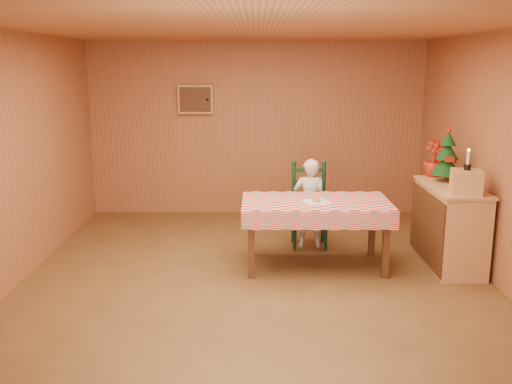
{
  "coord_description": "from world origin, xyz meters",
  "views": [
    {
      "loc": [
        0.0,
        -5.62,
        2.25
      ],
      "look_at": [
        0.0,
        0.2,
        0.95
      ],
      "focal_mm": 40.0,
      "sensor_mm": 36.0,
      "label": 1
    }
  ],
  "objects_px": {
    "dining_table": "(316,208)",
    "storage_bin": "(459,253)",
    "seated_child": "(310,203)",
    "crate": "(466,182)",
    "shelf_unit": "(449,225)",
    "ladder_chair": "(309,207)",
    "christmas_tree": "(447,157)"
  },
  "relations": [
    {
      "from": "ladder_chair",
      "to": "christmas_tree",
      "type": "bearing_deg",
      "value": -17.38
    },
    {
      "from": "shelf_unit",
      "to": "crate",
      "type": "xyz_separation_m",
      "value": [
        0.01,
        -0.4,
        0.59
      ]
    },
    {
      "from": "ladder_chair",
      "to": "storage_bin",
      "type": "xyz_separation_m",
      "value": [
        1.58,
        -0.95,
        -0.29
      ]
    },
    {
      "from": "storage_bin",
      "to": "christmas_tree",
      "type": "bearing_deg",
      "value": 95.85
    },
    {
      "from": "ladder_chair",
      "to": "dining_table",
      "type": "bearing_deg",
      "value": -90.0
    },
    {
      "from": "dining_table",
      "to": "ladder_chair",
      "type": "distance_m",
      "value": 0.81
    },
    {
      "from": "ladder_chair",
      "to": "seated_child",
      "type": "xyz_separation_m",
      "value": [
        -0.0,
        -0.06,
        0.06
      ]
    },
    {
      "from": "dining_table",
      "to": "seated_child",
      "type": "height_order",
      "value": "seated_child"
    },
    {
      "from": "seated_child",
      "to": "christmas_tree",
      "type": "xyz_separation_m",
      "value": [
        1.53,
        -0.42,
        0.65
      ]
    },
    {
      "from": "seated_child",
      "to": "christmas_tree",
      "type": "relative_size",
      "value": 1.81
    },
    {
      "from": "ladder_chair",
      "to": "storage_bin",
      "type": "distance_m",
      "value": 1.87
    },
    {
      "from": "dining_table",
      "to": "storage_bin",
      "type": "relative_size",
      "value": 3.91
    },
    {
      "from": "christmas_tree",
      "to": "dining_table",
      "type": "bearing_deg",
      "value": -168.66
    },
    {
      "from": "seated_child",
      "to": "christmas_tree",
      "type": "height_order",
      "value": "christmas_tree"
    },
    {
      "from": "seated_child",
      "to": "storage_bin",
      "type": "relative_size",
      "value": 2.66
    },
    {
      "from": "crate",
      "to": "seated_child",
      "type": "bearing_deg",
      "value": 145.01
    },
    {
      "from": "crate",
      "to": "storage_bin",
      "type": "bearing_deg",
      "value": 74.77
    },
    {
      "from": "ladder_chair",
      "to": "christmas_tree",
      "type": "height_order",
      "value": "christmas_tree"
    },
    {
      "from": "seated_child",
      "to": "shelf_unit",
      "type": "xyz_separation_m",
      "value": [
        1.52,
        -0.67,
        -0.1
      ]
    },
    {
      "from": "shelf_unit",
      "to": "christmas_tree",
      "type": "relative_size",
      "value": 2.0
    },
    {
      "from": "dining_table",
      "to": "ladder_chair",
      "type": "bearing_deg",
      "value": 90.0
    },
    {
      "from": "storage_bin",
      "to": "seated_child",
      "type": "bearing_deg",
      "value": 150.48
    },
    {
      "from": "crate",
      "to": "storage_bin",
      "type": "xyz_separation_m",
      "value": [
        0.05,
        0.18,
        -0.84
      ]
    },
    {
      "from": "crate",
      "to": "shelf_unit",
      "type": "bearing_deg",
      "value": 91.23
    },
    {
      "from": "dining_table",
      "to": "storage_bin",
      "type": "xyz_separation_m",
      "value": [
        1.58,
        -0.16,
        -0.48
      ]
    },
    {
      "from": "seated_child",
      "to": "storage_bin",
      "type": "xyz_separation_m",
      "value": [
        1.58,
        -0.89,
        -0.35
      ]
    },
    {
      "from": "crate",
      "to": "storage_bin",
      "type": "height_order",
      "value": "crate"
    },
    {
      "from": "ladder_chair",
      "to": "shelf_unit",
      "type": "bearing_deg",
      "value": -25.58
    },
    {
      "from": "dining_table",
      "to": "ladder_chair",
      "type": "height_order",
      "value": "ladder_chair"
    },
    {
      "from": "ladder_chair",
      "to": "christmas_tree",
      "type": "distance_m",
      "value": 1.75
    },
    {
      "from": "crate",
      "to": "christmas_tree",
      "type": "distance_m",
      "value": 0.67
    },
    {
      "from": "shelf_unit",
      "to": "storage_bin",
      "type": "distance_m",
      "value": 0.34
    }
  ]
}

